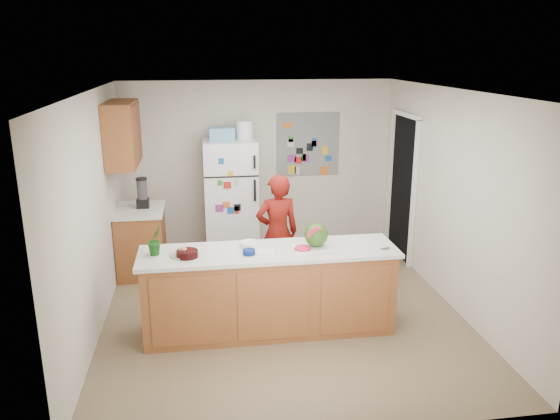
{
  "coord_description": "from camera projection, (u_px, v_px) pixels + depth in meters",
  "views": [
    {
      "loc": [
        -0.87,
        -5.76,
        2.9
      ],
      "look_at": [
        0.02,
        0.2,
        1.14
      ],
      "focal_mm": 35.0,
      "sensor_mm": 36.0,
      "label": 1
    }
  ],
  "objects": [
    {
      "name": "person",
      "position": [
        277.0,
        233.0,
        6.72
      ],
      "size": [
        0.58,
        0.42,
        1.48
      ],
      "primitive_type": "imported",
      "rotation": [
        0.0,
        0.0,
        3.26
      ],
      "color": "maroon",
      "rests_on": "floor"
    },
    {
      "name": "peninsula_base",
      "position": [
        269.0,
        293.0,
        5.78
      ],
      "size": [
        2.6,
        0.62,
        0.88
      ],
      "primitive_type": "cube",
      "color": "brown",
      "rests_on": "floor"
    },
    {
      "name": "photo_collage",
      "position": [
        308.0,
        144.0,
        8.2
      ],
      "size": [
        0.95,
        0.01,
        0.95
      ],
      "primitive_type": "cube",
      "color": "slate",
      "rests_on": "wall_back"
    },
    {
      "name": "blender_appliance",
      "position": [
        142.0,
        194.0,
        7.2
      ],
      "size": [
        0.13,
        0.13,
        0.38
      ],
      "primitive_type": "cylinder",
      "color": "black",
      "rests_on": "side_counter_top"
    },
    {
      "name": "keys",
      "position": [
        385.0,
        249.0,
        5.66
      ],
      "size": [
        0.11,
        0.07,
        0.01
      ],
      "primitive_type": "cube",
      "rotation": [
        0.0,
        0.0,
        0.3
      ],
      "color": "gray",
      "rests_on": "peninsula_top"
    },
    {
      "name": "plate",
      "position": [
        183.0,
        255.0,
        5.49
      ],
      "size": [
        0.35,
        0.35,
        0.02
      ],
      "primitive_type": "cylinder",
      "rotation": [
        0.0,
        0.0,
        0.42
      ],
      "color": "#BBAB8F",
      "rests_on": "peninsula_top"
    },
    {
      "name": "ceiling",
      "position": [
        281.0,
        90.0,
        5.7
      ],
      "size": [
        4.0,
        4.5,
        0.02
      ],
      "primitive_type": "cube",
      "color": "white",
      "rests_on": "wall_back"
    },
    {
      "name": "white_bowl",
      "position": [
        249.0,
        244.0,
        5.72
      ],
      "size": [
        0.19,
        0.19,
        0.06
      ],
      "primitive_type": "cylinder",
      "rotation": [
        0.0,
        0.0,
        -0.04
      ],
      "color": "silver",
      "rests_on": "peninsula_top"
    },
    {
      "name": "wall_right",
      "position": [
        452.0,
        199.0,
        6.34
      ],
      "size": [
        0.02,
        4.5,
        2.5
      ],
      "primitive_type": "cube",
      "color": "beige",
      "rests_on": "ground"
    },
    {
      "name": "fridge_top_bin",
      "position": [
        222.0,
        134.0,
        7.61
      ],
      "size": [
        0.35,
        0.28,
        0.18
      ],
      "primitive_type": "cube",
      "color": "#5999B2",
      "rests_on": "refrigerator"
    },
    {
      "name": "cutting_board",
      "position": [
        311.0,
        247.0,
        5.7
      ],
      "size": [
        0.41,
        0.32,
        0.01
      ],
      "primitive_type": "cube",
      "rotation": [
        0.0,
        0.0,
        0.09
      ],
      "color": "silver",
      "rests_on": "peninsula_top"
    },
    {
      "name": "peninsula_top",
      "position": [
        269.0,
        252.0,
        5.65
      ],
      "size": [
        2.68,
        0.7,
        0.04
      ],
      "primitive_type": "cube",
      "color": "silver",
      "rests_on": "peninsula_base"
    },
    {
      "name": "wall_back",
      "position": [
        258.0,
        165.0,
        8.2
      ],
      "size": [
        4.0,
        0.02,
        2.5
      ],
      "primitive_type": "cube",
      "color": "beige",
      "rests_on": "ground"
    },
    {
      "name": "refrigerator",
      "position": [
        231.0,
        198.0,
        7.88
      ],
      "size": [
        0.75,
        0.7,
        1.7
      ],
      "primitive_type": "cube",
      "color": "silver",
      "rests_on": "floor"
    },
    {
      "name": "upper_cabinets",
      "position": [
        122.0,
        134.0,
        6.84
      ],
      "size": [
        0.35,
        1.0,
        0.8
      ],
      "primitive_type": "cube",
      "color": "brown",
      "rests_on": "wall_left"
    },
    {
      "name": "wall_left",
      "position": [
        93.0,
        213.0,
        5.77
      ],
      "size": [
        0.02,
        4.5,
        2.5
      ],
      "primitive_type": "cube",
      "color": "beige",
      "rests_on": "ground"
    },
    {
      "name": "cherry_bowl",
      "position": [
        187.0,
        254.0,
        5.44
      ],
      "size": [
        0.28,
        0.28,
        0.07
      ],
      "primitive_type": "cylinder",
      "rotation": [
        0.0,
        0.0,
        0.37
      ],
      "color": "black",
      "rests_on": "peninsula_top"
    },
    {
      "name": "paper_towel",
      "position": [
        267.0,
        252.0,
        5.57
      ],
      "size": [
        0.22,
        0.21,
        0.02
      ],
      "primitive_type": "cube",
      "rotation": [
        0.0,
        0.0,
        -0.35
      ],
      "color": "silver",
      "rests_on": "peninsula_top"
    },
    {
      "name": "doorway",
      "position": [
        403.0,
        188.0,
        7.78
      ],
      "size": [
        0.03,
        0.85,
        2.04
      ],
      "primitive_type": "cube",
      "color": "black",
      "rests_on": "ground"
    },
    {
      "name": "floor",
      "position": [
        281.0,
        309.0,
        6.41
      ],
      "size": [
        4.0,
        4.5,
        0.02
      ],
      "primitive_type": "cube",
      "color": "brown",
      "rests_on": "ground"
    },
    {
      "name": "watermelon_slice",
      "position": [
        303.0,
        248.0,
        5.63
      ],
      "size": [
        0.16,
        0.16,
        0.02
      ],
      "primitive_type": "cylinder",
      "color": "#BD2E35",
      "rests_on": "cutting_board"
    },
    {
      "name": "watermelon",
      "position": [
        316.0,
        235.0,
        5.69
      ],
      "size": [
        0.25,
        0.25,
        0.25
      ],
      "primitive_type": "sphere",
      "color": "#275E1A",
      "rests_on": "cutting_board"
    },
    {
      "name": "cobalt_bowl",
      "position": [
        249.0,
        252.0,
        5.52
      ],
      "size": [
        0.14,
        0.14,
        0.05
      ],
      "primitive_type": "cylinder",
      "rotation": [
        0.0,
        0.0,
        0.1
      ],
      "color": "#051757",
      "rests_on": "peninsula_top"
    },
    {
      "name": "side_counter_base",
      "position": [
        142.0,
        242.0,
        7.32
      ],
      "size": [
        0.6,
        0.8,
        0.86
      ],
      "primitive_type": "cube",
      "color": "brown",
      "rests_on": "floor"
    },
    {
      "name": "side_counter_top",
      "position": [
        139.0,
        210.0,
        7.2
      ],
      "size": [
        0.64,
        0.84,
        0.04
      ],
      "primitive_type": "cube",
      "color": "silver",
      "rests_on": "side_counter_base"
    },
    {
      "name": "potted_plant",
      "position": [
        155.0,
        240.0,
        5.48
      ],
      "size": [
        0.21,
        0.22,
        0.31
      ],
      "primitive_type": "imported",
      "rotation": [
        0.0,
        0.0,
        0.91
      ],
      "color": "#173D0C",
      "rests_on": "peninsula_top"
    }
  ]
}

